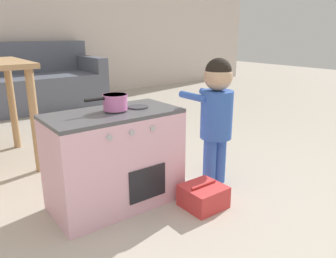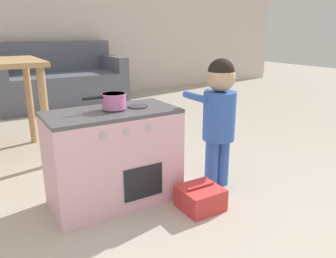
{
  "view_description": "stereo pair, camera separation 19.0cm",
  "coord_description": "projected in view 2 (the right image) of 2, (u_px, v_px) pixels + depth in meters",
  "views": [
    {
      "loc": [
        -0.57,
        -0.7,
        0.95
      ],
      "look_at": [
        0.53,
        0.75,
        0.41
      ],
      "focal_mm": 35.0,
      "sensor_mm": 36.0,
      "label": 1
    },
    {
      "loc": [
        -0.42,
        -0.81,
        0.95
      ],
      "look_at": [
        0.53,
        0.75,
        0.41
      ],
      "focal_mm": 35.0,
      "sensor_mm": 36.0,
      "label": 2
    }
  ],
  "objects": [
    {
      "name": "child_figure",
      "position": [
        219.0,
        109.0,
        1.97
      ],
      "size": [
        0.22,
        0.33,
        0.8
      ],
      "color": "#335BB7",
      "rests_on": "ground_plane"
    },
    {
      "name": "toy_pot",
      "position": [
        114.0,
        100.0,
        1.76
      ],
      "size": [
        0.24,
        0.13,
        0.08
      ],
      "color": "pink",
      "rests_on": "play_kitchen"
    },
    {
      "name": "toy_basket",
      "position": [
        200.0,
        198.0,
        1.82
      ],
      "size": [
        0.22,
        0.21,
        0.14
      ],
      "color": "#D13838",
      "rests_on": "ground_plane"
    },
    {
      "name": "couch",
      "position": [
        60.0,
        82.0,
        4.39
      ],
      "size": [
        1.59,
        0.89,
        0.82
      ],
      "color": "#565B6B",
      "rests_on": "ground_plane"
    },
    {
      "name": "play_kitchen",
      "position": [
        114.0,
        157.0,
        1.85
      ],
      "size": [
        0.71,
        0.38,
        0.55
      ],
      "color": "#EAB2C6",
      "rests_on": "ground_plane"
    }
  ]
}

